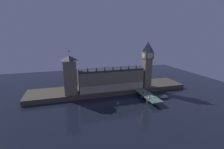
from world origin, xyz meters
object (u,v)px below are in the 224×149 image
boat_downstream (164,97)px  pedestrian_far_rail (140,92)px  street_lamp_near (150,97)px  victoria_tower (70,75)px  street_lamp_mid (153,91)px  pedestrian_near_rail (149,99)px  clock_tower (147,63)px  car_southbound_lead (153,96)px  car_southbound_trail (147,92)px  car_northbound_trail (150,97)px  car_northbound_lead (143,93)px  street_lamp_far (138,89)px

boat_downstream → pedestrian_far_rail: bearing=156.9°
street_lamp_near → victoria_tower: bearing=150.0°
pedestrian_far_rail → street_lamp_mid: street_lamp_mid is taller
victoria_tower → pedestrian_near_rail: (85.26, -46.63, -23.61)m
clock_tower → car_southbound_lead: 52.03m
street_lamp_mid → pedestrian_near_rail: bearing=-134.8°
pedestrian_near_rail → street_lamp_mid: bearing=45.2°
victoria_tower → car_southbound_trail: size_ratio=12.48×
street_lamp_mid → boat_downstream: (16.40, -1.09, -8.90)m
pedestrian_near_rail → street_lamp_near: bearing=-99.8°
pedestrian_near_rail → clock_tower: bearing=65.6°
car_northbound_trail → car_southbound_lead: 6.37m
victoria_tower → street_lamp_mid: 105.35m
car_southbound_lead → pedestrian_far_rail: bearing=117.0°
clock_tower → pedestrian_near_rail: (-20.01, -44.17, -33.46)m
clock_tower → car_northbound_lead: bearing=-125.0°
victoria_tower → street_lamp_near: victoria_tower is taller
pedestrian_near_rail → street_lamp_far: street_lamp_far is taller
clock_tower → pedestrian_far_rail: clock_tower is taller
clock_tower → street_lamp_near: clock_tower is taller
car_northbound_lead → pedestrian_far_rail: pedestrian_far_rail is taller
street_lamp_mid → clock_tower: bearing=76.4°
victoria_tower → car_northbound_lead: size_ratio=12.64×
street_lamp_near → street_lamp_far: bearing=90.0°
clock_tower → pedestrian_near_rail: 58.91m
car_southbound_trail → pedestrian_near_rail: 21.96m
pedestrian_near_rail → boat_downstream: size_ratio=0.14×
car_southbound_lead → boat_downstream: bearing=15.0°
pedestrian_far_rail → street_lamp_far: (-0.40, 3.54, 3.35)m
clock_tower → street_lamp_mid: bearing=-103.6°
car_southbound_trail → car_southbound_lead: bearing=-90.0°
pedestrian_far_rail → car_southbound_trail: bearing=-21.5°
clock_tower → victoria_tower: size_ratio=1.19×
victoria_tower → car_northbound_trail: victoria_tower is taller
car_northbound_lead → street_lamp_near: street_lamp_near is taller
clock_tower → pedestrian_near_rail: bearing=-114.4°
street_lamp_near → clock_tower: bearing=66.3°
clock_tower → car_northbound_lead: clock_tower is taller
car_southbound_trail → street_lamp_mid: street_lamp_mid is taller
pedestrian_near_rail → street_lamp_far: size_ratio=0.23×
car_southbound_lead → street_lamp_far: street_lamp_far is taller
street_lamp_near → car_southbound_trail: bearing=67.4°
clock_tower → car_southbound_trail: clock_tower is taller
car_southbound_trail → boat_downstream: (19.78, -8.75, -5.26)m
car_southbound_lead → boat_downstream: car_southbound_lead is taller
car_southbound_lead → street_lamp_far: 23.35m
street_lamp_far → car_northbound_trail: bearing=-81.8°
victoria_tower → street_lamp_mid: victoria_tower is taller
street_lamp_mid → car_southbound_trail: bearing=113.8°
car_northbound_trail → pedestrian_far_rail: size_ratio=2.67×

